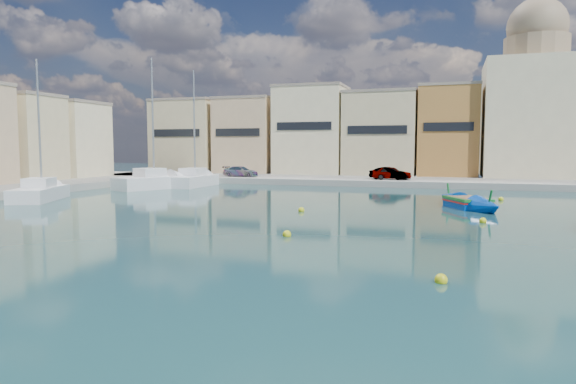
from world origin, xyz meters
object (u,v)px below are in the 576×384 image
at_px(yacht_north, 202,180).
at_px(luzzu_green, 467,204).
at_px(church_block, 534,102).
at_px(yacht_midnorth, 168,182).
at_px(yacht_mid, 49,192).

bearing_deg(yacht_north, luzzu_green, -25.95).
relative_size(church_block, yacht_north, 1.63).
height_order(luzzu_green, yacht_north, yacht_north).
height_order(church_block, yacht_midnorth, church_block).
bearing_deg(yacht_mid, church_block, 38.80).
bearing_deg(yacht_mid, yacht_midnorth, 72.34).
height_order(luzzu_green, yacht_midnorth, yacht_midnorth).
height_order(yacht_north, yacht_midnorth, yacht_midnorth).
bearing_deg(yacht_north, church_block, 24.78).
bearing_deg(yacht_mid, luzzu_green, 5.63).
bearing_deg(yacht_north, yacht_midnorth, -111.14).
distance_m(church_block, yacht_mid, 47.04).
bearing_deg(luzzu_green, yacht_mid, -174.37).
distance_m(yacht_midnorth, yacht_mid, 11.31).
distance_m(church_block, luzzu_green, 28.30).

